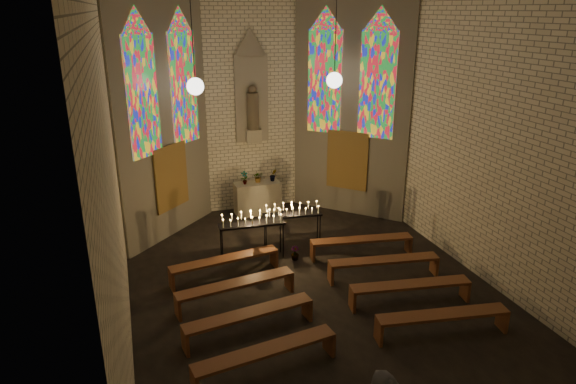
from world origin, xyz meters
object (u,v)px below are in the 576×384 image
(altar, at_px, (257,198))
(aisle_flower_pot, at_px, (295,253))
(votive_stand_right, at_px, (292,212))
(votive_stand_left, at_px, (252,221))

(altar, xyz_separation_m, aisle_flower_pot, (0.09, -3.39, -0.32))
(votive_stand_right, bearing_deg, aisle_flower_pot, -96.52)
(altar, xyz_separation_m, votive_stand_right, (0.29, -2.57, 0.48))
(votive_stand_left, bearing_deg, votive_stand_right, 22.00)
(altar, relative_size, votive_stand_right, 0.88)
(aisle_flower_pot, xyz_separation_m, votive_stand_right, (0.20, 0.82, 0.80))
(aisle_flower_pot, height_order, votive_stand_left, votive_stand_left)
(aisle_flower_pot, height_order, votive_stand_right, votive_stand_right)
(aisle_flower_pot, relative_size, votive_stand_right, 0.23)
(altar, bearing_deg, votive_stand_right, -83.56)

